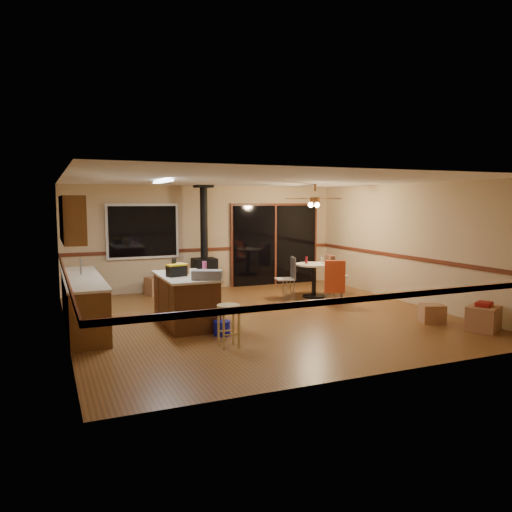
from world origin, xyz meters
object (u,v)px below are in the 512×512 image
toolbox_black (177,271)px  dining_table (314,274)px  box_corner_b (432,313)px  wood_stove (204,262)px  chair_right (331,270)px  chair_left (289,273)px  toolbox_grey (207,275)px  kitchen_island (186,300)px  blue_bucket (222,328)px  chair_near (335,277)px  box_corner_a (483,318)px  box_under_window (158,286)px  bar_stool (229,326)px

toolbox_black → dining_table: (3.60, 1.47, -0.46)m
box_corner_b → wood_stove: bearing=122.0°
toolbox_black → chair_right: (4.12, 1.57, -0.40)m
wood_stove → chair_left: bearing=-45.9°
toolbox_grey → chair_right: toolbox_grey is taller
kitchen_island → blue_bucket: bearing=-68.0°
toolbox_grey → chair_near: size_ratio=0.72×
chair_near → box_corner_b: size_ratio=1.72×
toolbox_grey → box_corner_a: (4.38, -1.77, -0.77)m
toolbox_black → chair_left: (3.00, 1.54, -0.40)m
toolbox_black → chair_near: bearing=9.5°
kitchen_island → toolbox_black: size_ratio=5.00×
toolbox_black → box_corner_a: (4.77, -2.31, -0.78)m
toolbox_grey → toolbox_black: bearing=125.7°
chair_near → box_under_window: 4.18m
chair_left → chair_near: 1.12m
dining_table → kitchen_island: bearing=-157.9°
wood_stove → bar_stool: size_ratio=3.88×
chair_right → box_under_window: size_ratio=1.31×
chair_right → box_corner_b: bearing=-85.4°
chair_right → box_under_window: bearing=157.0°
dining_table → wood_stove: bearing=142.1°
wood_stove → chair_near: size_ratio=3.60×
chair_near → dining_table: bearing=91.1°
kitchen_island → box_under_window: kitchen_island is taller
blue_bucket → chair_near: 3.43m
bar_stool → chair_right: size_ratio=0.93×
box_corner_a → toolbox_grey: bearing=158.0°
chair_left → box_corner_a: size_ratio=0.93×
toolbox_black → bar_stool: (0.41, -1.52, -0.67)m
toolbox_grey → box_corner_b: 4.18m
wood_stove → toolbox_grey: wood_stove is taller
chair_right → dining_table: bearing=-169.4°
toolbox_black → bar_stool: toolbox_black is taller
chair_right → blue_bucket: bearing=-146.2°
chair_near → box_corner_a: size_ratio=1.27×
chair_left → box_under_window: 3.14m
bar_stool → blue_bucket: bearing=79.4°
toolbox_black → toolbox_grey: bearing=-54.3°
kitchen_island → chair_left: size_ratio=3.26×
chair_left → wood_stove: bearing=134.1°
bar_stool → dining_table: dining_table is taller
box_under_window → bar_stool: bearing=-89.1°
dining_table → chair_left: bearing=172.7°
kitchen_island → chair_left: 3.19m
toolbox_grey → toolbox_black: (-0.39, 0.54, 0.01)m
wood_stove → box_corner_a: bearing=-58.7°
chair_right → box_corner_a: 3.95m
blue_bucket → box_under_window: (-0.20, 4.01, 0.10)m
blue_bucket → dining_table: dining_table is taller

